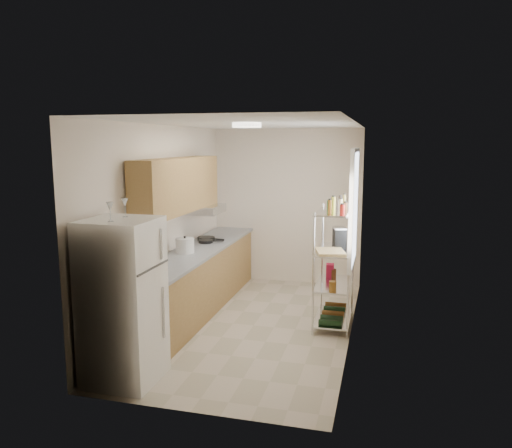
# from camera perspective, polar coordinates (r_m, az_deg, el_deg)

# --- Properties ---
(room) EXTENTS (2.52, 4.42, 2.62)m
(room) POSITION_cam_1_polar(r_m,az_deg,el_deg) (6.33, -0.29, -0.43)
(room) COLOR #C3B39E
(room) RESTS_ON ground
(counter_run) EXTENTS (0.63, 3.51, 0.90)m
(counter_run) POSITION_cam_1_polar(r_m,az_deg,el_deg) (7.20, -6.52, -6.20)
(counter_run) COLOR #9E7943
(counter_run) RESTS_ON ground
(upper_cabinets) EXTENTS (0.33, 2.20, 0.72)m
(upper_cabinets) POSITION_cam_1_polar(r_m,az_deg,el_deg) (6.70, -8.86, 4.40)
(upper_cabinets) COLOR #9E7943
(upper_cabinets) RESTS_ON room
(range_hood) EXTENTS (0.50, 0.60, 0.12)m
(range_hood) POSITION_cam_1_polar(r_m,az_deg,el_deg) (7.46, -5.97, 1.71)
(range_hood) COLOR #B7BABC
(range_hood) RESTS_ON room
(window) EXTENTS (0.06, 1.00, 1.46)m
(window) POSITION_cam_1_polar(r_m,az_deg,el_deg) (6.44, 11.12, 1.82)
(window) COLOR white
(window) RESTS_ON room
(bakers_rack) EXTENTS (0.45, 0.90, 1.73)m
(bakers_rack) POSITION_cam_1_polar(r_m,az_deg,el_deg) (6.47, 9.02, -2.05)
(bakers_rack) COLOR silver
(bakers_rack) RESTS_ON ground
(ceiling_dome) EXTENTS (0.34, 0.34, 0.05)m
(ceiling_dome) POSITION_cam_1_polar(r_m,az_deg,el_deg) (5.95, -1.06, 11.23)
(ceiling_dome) COLOR white
(ceiling_dome) RESTS_ON room
(refrigerator) EXTENTS (0.68, 0.68, 1.64)m
(refrigerator) POSITION_cam_1_polar(r_m,az_deg,el_deg) (5.16, -14.97, -8.50)
(refrigerator) COLOR white
(refrigerator) RESTS_ON ground
(wine_glass_a) EXTENTS (0.07, 0.07, 0.19)m
(wine_glass_a) POSITION_cam_1_polar(r_m,az_deg,el_deg) (5.07, -14.75, 1.81)
(wine_glass_a) COLOR silver
(wine_glass_a) RESTS_ON refrigerator
(wine_glass_b) EXTENTS (0.07, 0.07, 0.18)m
(wine_glass_b) POSITION_cam_1_polar(r_m,az_deg,el_deg) (4.81, -16.33, 1.33)
(wine_glass_b) COLOR silver
(wine_glass_b) RESTS_ON refrigerator
(rice_cooker) EXTENTS (0.25, 0.25, 0.20)m
(rice_cooker) POSITION_cam_1_polar(r_m,az_deg,el_deg) (6.77, -8.13, -2.45)
(rice_cooker) COLOR silver
(rice_cooker) RESTS_ON counter_run
(frying_pan_large) EXTENTS (0.29, 0.29, 0.05)m
(frying_pan_large) POSITION_cam_1_polar(r_m,az_deg,el_deg) (7.64, -5.71, -1.66)
(frying_pan_large) COLOR black
(frying_pan_large) RESTS_ON counter_run
(frying_pan_small) EXTENTS (0.27, 0.27, 0.04)m
(frying_pan_small) POSITION_cam_1_polar(r_m,az_deg,el_deg) (7.43, -5.77, -1.98)
(frying_pan_small) COLOR black
(frying_pan_small) RESTS_ON counter_run
(cutting_board) EXTENTS (0.43, 0.50, 0.03)m
(cutting_board) POSITION_cam_1_polar(r_m,az_deg,el_deg) (6.29, 8.49, -3.14)
(cutting_board) COLOR tan
(cutting_board) RESTS_ON bakers_rack
(espresso_machine) EXTENTS (0.21, 0.26, 0.27)m
(espresso_machine) POSITION_cam_1_polar(r_m,az_deg,el_deg) (6.59, 9.52, -1.52)
(espresso_machine) COLOR black
(espresso_machine) RESTS_ON bakers_rack
(storage_bag) EXTENTS (0.12, 0.16, 0.17)m
(storage_bag) POSITION_cam_1_polar(r_m,az_deg,el_deg) (6.91, 8.46, -5.24)
(storage_bag) COLOR #AA1430
(storage_bag) RESTS_ON bakers_rack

